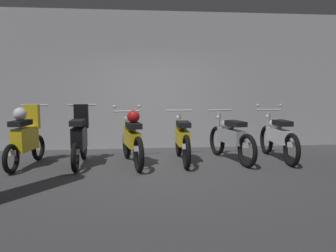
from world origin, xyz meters
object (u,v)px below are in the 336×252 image
at_px(motorbike_slot_2, 132,138).
at_px(motorbike_slot_4, 230,137).
at_px(motorbike_slot_0, 26,137).
at_px(motorbike_slot_5, 278,136).
at_px(motorbike_slot_1, 80,138).
at_px(motorbike_slot_3, 182,138).

xyz_separation_m(motorbike_slot_2, motorbike_slot_4, (2.02, 0.15, -0.04)).
distance_m(motorbike_slot_0, motorbike_slot_5, 5.06).
height_order(motorbike_slot_1, motorbike_slot_3, motorbike_slot_1).
bearing_deg(motorbike_slot_3, motorbike_slot_5, -0.00).
xyz_separation_m(motorbike_slot_1, motorbike_slot_4, (3.03, 0.07, -0.03)).
bearing_deg(motorbike_slot_2, motorbike_slot_0, 177.88).
height_order(motorbike_slot_1, motorbike_slot_5, motorbike_slot_1).
bearing_deg(motorbike_slot_1, motorbike_slot_5, 1.12).
relative_size(motorbike_slot_0, motorbike_slot_2, 0.86).
bearing_deg(motorbike_slot_4, motorbike_slot_0, -178.96).
xyz_separation_m(motorbike_slot_3, motorbike_slot_5, (2.02, -0.00, 0.00)).
distance_m(motorbike_slot_2, motorbike_slot_4, 2.03).
bearing_deg(motorbike_slot_5, motorbike_slot_0, -179.11).
distance_m(motorbike_slot_0, motorbike_slot_1, 1.01).
height_order(motorbike_slot_0, motorbike_slot_5, motorbike_slot_0).
relative_size(motorbike_slot_2, motorbike_slot_3, 0.99).
bearing_deg(motorbike_slot_0, motorbike_slot_3, 1.48).
bearing_deg(motorbike_slot_5, motorbike_slot_4, -179.71).
bearing_deg(motorbike_slot_4, motorbike_slot_3, 179.71).
distance_m(motorbike_slot_3, motorbike_slot_4, 1.01).
height_order(motorbike_slot_1, motorbike_slot_2, motorbike_slot_1).
relative_size(motorbike_slot_1, motorbike_slot_4, 0.87).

